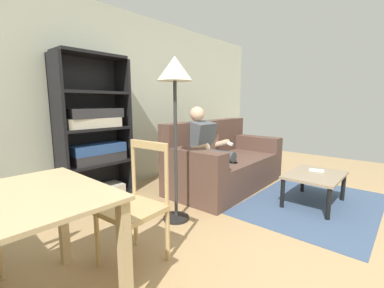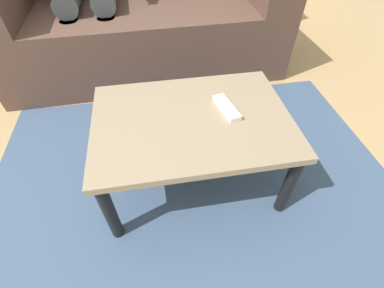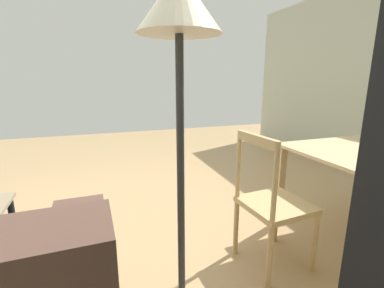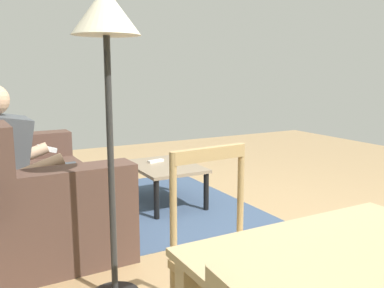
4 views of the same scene
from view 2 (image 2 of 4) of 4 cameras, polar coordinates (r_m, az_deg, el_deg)
The scene contains 4 objects.
couch at distance 2.23m, azimuth -10.47°, elevation 25.68°, with size 1.94×0.99×0.99m.
coffee_table at distance 1.15m, azimuth -0.00°, elevation 3.48°, with size 0.82×0.59×0.39m.
tv_remote at distance 1.16m, azimuth 7.32°, elevation 7.58°, with size 0.05×0.17×0.02m, color white.
area_rug at distance 1.40m, azimuth -0.00°, elevation -6.48°, with size 2.00×1.40×0.01m, color #3D5170.
Camera 2 is at (1.02, -0.58, 1.12)m, focal length 25.33 mm.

